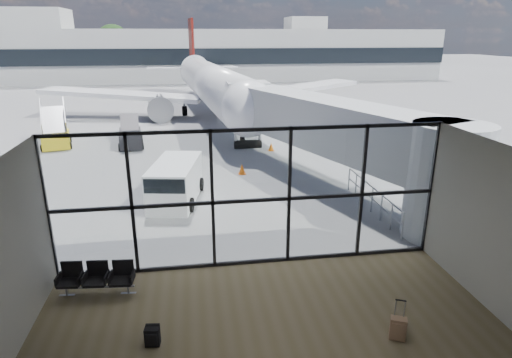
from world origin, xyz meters
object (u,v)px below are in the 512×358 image
object	(u,v)px
service_van	(175,182)
seating_row	(97,276)
backpack	(152,336)
suitcase	(398,328)
mobile_stairs	(56,138)
belt_loader	(131,137)
airliner	(211,83)

from	to	relation	value
service_van	seating_row	bearing A→B (deg)	-95.60
backpack	suitcase	xyz separation A→B (m)	(5.89, -0.69, 0.06)
backpack	mobile_stairs	xyz separation A→B (m)	(-7.82, 20.91, 0.33)
backpack	suitcase	size ratio (longest dim) A/B	0.50
belt_loader	airliner	bearing A→B (deg)	56.58
suitcase	mobile_stairs	bearing A→B (deg)	146.52
seating_row	backpack	distance (m)	3.07
seating_row	service_van	world-z (taller)	service_van
suitcase	airliner	distance (m)	33.37
suitcase	mobile_stairs	xyz separation A→B (m)	(-13.72, 21.60, 0.27)
suitcase	belt_loader	size ratio (longest dim) A/B	0.26
mobile_stairs	airliner	bearing A→B (deg)	32.40
service_van	belt_loader	world-z (taller)	belt_loader
seating_row	service_van	distance (m)	7.30
service_van	mobile_stairs	world-z (taller)	mobile_stairs
airliner	backpack	bearing A→B (deg)	-101.20
suitcase	mobile_stairs	world-z (taller)	mobile_stairs
backpack	airliner	bearing A→B (deg)	91.72
service_van	suitcase	bearing A→B (deg)	-50.71
service_van	mobile_stairs	distance (m)	14.01
seating_row	belt_loader	xyz separation A→B (m)	(-1.18, 17.63, 0.08)
suitcase	belt_loader	world-z (taller)	belt_loader
backpack	suitcase	world-z (taller)	suitcase
suitcase	service_van	xyz separation A→B (m)	(-5.56, 10.22, 0.59)
backpack	belt_loader	distance (m)	20.37
suitcase	airliner	size ratio (longest dim) A/B	0.03
service_van	belt_loader	bearing A→B (deg)	117.58
backpack	belt_loader	world-z (taller)	belt_loader
mobile_stairs	seating_row	bearing A→B (deg)	-85.67
seating_row	backpack	world-z (taller)	seating_row
backpack	belt_loader	bearing A→B (deg)	105.46
service_van	belt_loader	size ratio (longest dim) A/B	1.07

